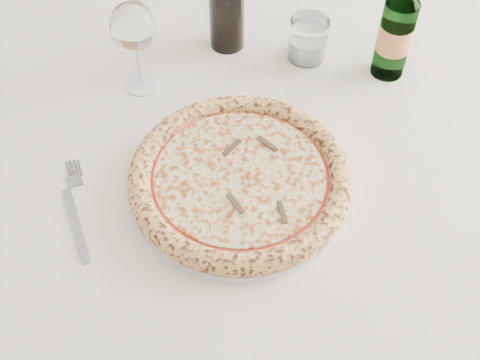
{
  "coord_description": "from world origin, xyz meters",
  "views": [
    {
      "loc": [
        -0.21,
        -0.85,
        1.51
      ],
      "look_at": [
        -0.1,
        -0.28,
        0.78
      ],
      "focal_mm": 45.0,
      "sensor_mm": 36.0,
      "label": 1
    }
  ],
  "objects_px": {
    "pizza": "(240,177)",
    "wine_glass": "(134,29)",
    "dining_table": "(229,171)",
    "tumbler": "(308,41)",
    "beer_bottle": "(396,30)",
    "plate": "(240,184)"
  },
  "relations": [
    {
      "from": "dining_table",
      "to": "tumbler",
      "type": "height_order",
      "value": "tumbler"
    },
    {
      "from": "pizza",
      "to": "beer_bottle",
      "type": "xyz_separation_m",
      "value": [
        0.32,
        0.21,
        0.07
      ]
    },
    {
      "from": "pizza",
      "to": "tumbler",
      "type": "distance_m",
      "value": 0.34
    },
    {
      "from": "dining_table",
      "to": "wine_glass",
      "type": "distance_m",
      "value": 0.29
    },
    {
      "from": "pizza",
      "to": "wine_glass",
      "type": "distance_m",
      "value": 0.31
    },
    {
      "from": "pizza",
      "to": "wine_glass",
      "type": "bearing_deg",
      "value": 115.31
    },
    {
      "from": "plate",
      "to": "pizza",
      "type": "xyz_separation_m",
      "value": [
        -0.0,
        0.0,
        0.02
      ]
    },
    {
      "from": "plate",
      "to": "beer_bottle",
      "type": "relative_size",
      "value": 1.46
    },
    {
      "from": "dining_table",
      "to": "plate",
      "type": "distance_m",
      "value": 0.13
    },
    {
      "from": "dining_table",
      "to": "tumbler",
      "type": "relative_size",
      "value": 21.13
    },
    {
      "from": "dining_table",
      "to": "pizza",
      "type": "distance_m",
      "value": 0.15
    },
    {
      "from": "wine_glass",
      "to": "tumbler",
      "type": "height_order",
      "value": "wine_glass"
    },
    {
      "from": "wine_glass",
      "to": "plate",
      "type": "bearing_deg",
      "value": -64.69
    },
    {
      "from": "dining_table",
      "to": "plate",
      "type": "relative_size",
      "value": 5.0
    },
    {
      "from": "dining_table",
      "to": "beer_bottle",
      "type": "relative_size",
      "value": 7.31
    },
    {
      "from": "tumbler",
      "to": "beer_bottle",
      "type": "distance_m",
      "value": 0.16
    },
    {
      "from": "dining_table",
      "to": "pizza",
      "type": "xyz_separation_m",
      "value": [
        -0.0,
        -0.1,
        0.11
      ]
    },
    {
      "from": "plate",
      "to": "beer_bottle",
      "type": "distance_m",
      "value": 0.39
    },
    {
      "from": "pizza",
      "to": "tumbler",
      "type": "bearing_deg",
      "value": 56.83
    },
    {
      "from": "tumbler",
      "to": "dining_table",
      "type": "bearing_deg",
      "value": -135.25
    },
    {
      "from": "wine_glass",
      "to": "beer_bottle",
      "type": "xyz_separation_m",
      "value": [
        0.45,
        -0.05,
        -0.03
      ]
    },
    {
      "from": "dining_table",
      "to": "plate",
      "type": "xyz_separation_m",
      "value": [
        -0.0,
        -0.1,
        0.09
      ]
    }
  ]
}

